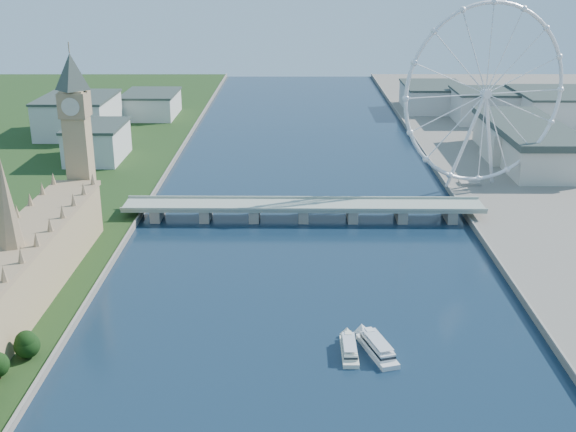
{
  "coord_description": "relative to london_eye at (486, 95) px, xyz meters",
  "views": [
    {
      "loc": [
        -5.26,
        -119.12,
        149.38
      ],
      "look_at": [
        -8.52,
        210.0,
        33.5
      ],
      "focal_mm": 45.0,
      "sensor_mm": 36.0,
      "label": 1
    }
  ],
  "objects": [
    {
      "name": "westminster_bridge",
      "position": [
        -119.98,
        -55.08,
        -60.89
      ],
      "size": [
        220.0,
        22.0,
        9.5
      ],
      "color": "gray",
      "rests_on": "ground"
    },
    {
      "name": "big_ben",
      "position": [
        -247.98,
        -77.08,
        -0.95
      ],
      "size": [
        20.02,
        20.02,
        110.0
      ],
      "color": "tan",
      "rests_on": "ground"
    },
    {
      "name": "city_skyline",
      "position": [
        -80.75,
        205.0,
        -50.56
      ],
      "size": [
        505.0,
        280.0,
        32.0
      ],
      "color": "beige",
      "rests_on": "ground"
    },
    {
      "name": "county_hall",
      "position": [
        55.02,
        74.92,
        -67.52
      ],
      "size": [
        54.0,
        144.0,
        35.0
      ],
      "primitive_type": null,
      "color": "beige",
      "rests_on": "ground"
    },
    {
      "name": "tour_boat_near",
      "position": [
        -103.04,
        -217.5,
        -67.52
      ],
      "size": [
        6.8,
        26.65,
        5.86
      ],
      "primitive_type": null,
      "rotation": [
        0.0,
        0.0,
        0.0
      ],
      "color": "silver",
      "rests_on": "ground"
    },
    {
      "name": "parliament_range",
      "position": [
        -247.98,
        -185.08,
        -49.04
      ],
      "size": [
        24.0,
        200.0,
        70.0
      ],
      "color": "tan",
      "rests_on": "ground"
    },
    {
      "name": "tour_boat_far",
      "position": [
        -91.69,
        -217.2,
        -67.52
      ],
      "size": [
        16.66,
        31.68,
        6.8
      ],
      "primitive_type": null,
      "rotation": [
        0.0,
        0.0,
        0.3
      ],
      "color": "silver",
      "rests_on": "ground"
    },
    {
      "name": "london_eye",
      "position": [
        0.0,
        0.0,
        0.0
      ],
      "size": [
        113.6,
        39.12,
        124.3
      ],
      "color": "silver",
      "rests_on": "ground"
    }
  ]
}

